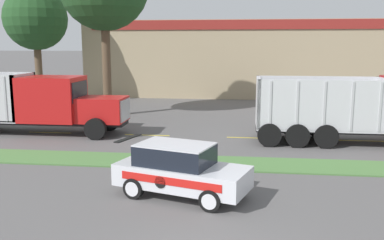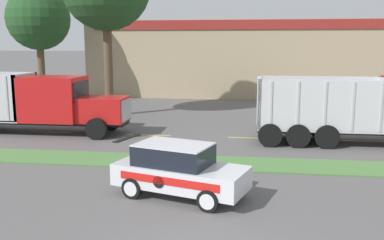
# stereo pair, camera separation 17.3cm
# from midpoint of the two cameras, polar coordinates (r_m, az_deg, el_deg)

# --- Properties ---
(grass_verge) EXTENTS (120.00, 2.08, 0.06)m
(grass_verge) POSITION_cam_midpoint_polar(r_m,az_deg,el_deg) (17.22, 3.93, -5.78)
(grass_verge) COLOR #517F42
(grass_verge) RESTS_ON ground_plane
(centre_line_2) EXTENTS (2.40, 0.14, 0.01)m
(centre_line_2) POSITION_cam_midpoint_polar(r_m,az_deg,el_deg) (24.48, -18.62, -1.59)
(centre_line_2) COLOR yellow
(centre_line_2) RESTS_ON ground_plane
(centre_line_3) EXTENTS (2.40, 0.14, 0.01)m
(centre_line_3) POSITION_cam_midpoint_polar(r_m,az_deg,el_deg) (22.68, -6.22, -2.01)
(centre_line_3) COLOR yellow
(centre_line_3) RESTS_ON ground_plane
(centre_line_4) EXTENTS (2.40, 0.14, 0.01)m
(centre_line_4) POSITION_cam_midpoint_polar(r_m,az_deg,el_deg) (22.10, 7.56, -2.36)
(centre_line_4) COLOR yellow
(centre_line_4) RESTS_ON ground_plane
(centre_line_5) EXTENTS (2.40, 0.14, 0.01)m
(centre_line_5) POSITION_cam_midpoint_polar(r_m,az_deg,el_deg) (22.81, 21.27, -2.58)
(centre_line_5) COLOR yellow
(centre_line_5) RESTS_ON ground_plane
(dump_truck_mid) EXTENTS (11.61, 2.66, 3.20)m
(dump_truck_mid) POSITION_cam_midpoint_polar(r_m,az_deg,el_deg) (24.32, -20.37, 1.99)
(dump_truck_mid) COLOR black
(dump_truck_mid) RESTS_ON ground_plane
(rally_car) EXTENTS (4.46, 2.89, 1.70)m
(rally_car) POSITION_cam_midpoint_polar(r_m,az_deg,el_deg) (13.47, -1.98, -6.63)
(rally_car) COLOR silver
(rally_car) RESTS_ON ground_plane
(store_building_backdrop) EXTENTS (38.96, 12.10, 6.81)m
(store_building_backdrop) POSITION_cam_midpoint_polar(r_m,az_deg,el_deg) (43.28, 13.78, 8.03)
(store_building_backdrop) COLOR tan
(store_building_backdrop) RESTS_ON ground_plane
(tree_behind_left) EXTENTS (5.09, 5.09, 10.61)m
(tree_behind_left) POSITION_cam_midpoint_polar(r_m,az_deg,el_deg) (37.63, -20.31, 13.32)
(tree_behind_left) COLOR brown
(tree_behind_left) RESTS_ON ground_plane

